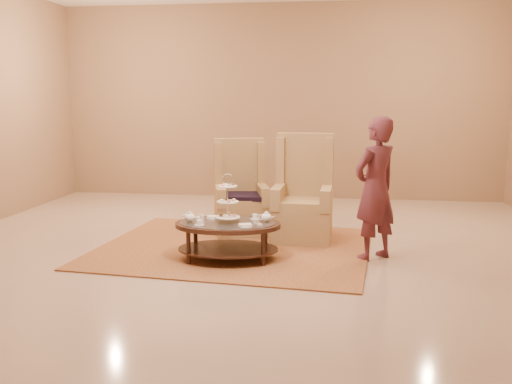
# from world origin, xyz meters

# --- Properties ---
(ground) EXTENTS (8.00, 8.00, 0.00)m
(ground) POSITION_xyz_m (0.00, 0.00, 0.00)
(ground) COLOR #BEA58D
(ground) RESTS_ON ground
(ceiling) EXTENTS (8.00, 8.00, 0.02)m
(ceiling) POSITION_xyz_m (0.00, 0.00, 0.00)
(ceiling) COLOR white
(ceiling) RESTS_ON ground
(wall_back) EXTENTS (8.00, 0.04, 3.50)m
(wall_back) POSITION_xyz_m (0.00, 4.00, 1.75)
(wall_back) COLOR #926F4F
(wall_back) RESTS_ON ground
(rug) EXTENTS (3.50, 3.02, 0.02)m
(rug) POSITION_xyz_m (-0.19, 0.30, 0.01)
(rug) COLOR #AE753D
(rug) RESTS_ON ground
(tea_table) EXTENTS (1.25, 0.90, 1.00)m
(tea_table) POSITION_xyz_m (-0.17, -0.24, 0.37)
(tea_table) COLOR black
(tea_table) RESTS_ON ground
(armchair_left) EXTENTS (0.85, 0.87, 1.28)m
(armchair_left) POSITION_xyz_m (-0.25, 1.13, 0.43)
(armchair_left) COLOR tan
(armchair_left) RESTS_ON ground
(armchair_right) EXTENTS (0.77, 0.80, 1.38)m
(armchair_right) POSITION_xyz_m (0.62, 0.89, 0.46)
(armchair_right) COLOR tan
(armchair_right) RESTS_ON ground
(person) EXTENTS (0.70, 0.69, 1.64)m
(person) POSITION_xyz_m (1.48, 0.07, 0.82)
(person) COLOR #58252D
(person) RESTS_ON ground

